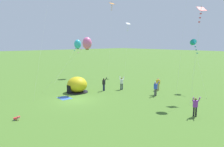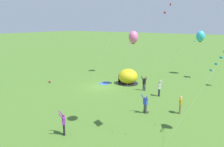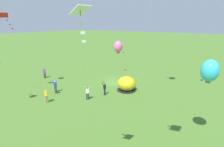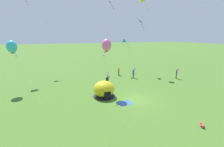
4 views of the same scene
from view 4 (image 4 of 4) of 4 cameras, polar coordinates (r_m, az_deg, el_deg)
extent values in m
plane|color=#477028|center=(18.99, 8.90, -9.75)|extent=(300.00, 300.00, 0.00)
ellipsoid|color=gold|center=(19.27, -3.05, -5.87)|extent=(2.70, 2.60, 2.10)
cylinder|color=black|center=(19.64, -3.02, -8.61)|extent=(2.81, 2.81, 0.10)
cube|color=black|center=(18.34, -1.71, -8.61)|extent=(0.80, 0.12, 1.10)
cube|color=#3359A5|center=(17.90, 4.90, -11.15)|extent=(1.71, 1.31, 0.01)
cylinder|color=red|center=(15.62, 31.25, -16.64)|extent=(0.31, 0.37, 0.22)
sphere|color=beige|center=(15.79, 30.72, -16.11)|extent=(0.19, 0.19, 0.19)
cylinder|color=#D83F3F|center=(15.75, 30.77, -15.82)|extent=(0.24, 0.24, 0.06)
cylinder|color=beige|center=(15.69, 30.64, -16.77)|extent=(0.07, 0.07, 0.17)
cylinder|color=beige|center=(15.80, 31.27, -16.64)|extent=(0.07, 0.07, 0.17)
cylinder|color=navy|center=(15.55, 31.20, -17.23)|extent=(0.09, 0.09, 0.13)
cylinder|color=navy|center=(15.63, 31.71, -17.13)|extent=(0.09, 0.09, 0.13)
cylinder|color=black|center=(30.03, 23.26, -0.92)|extent=(0.15, 0.15, 0.88)
cylinder|color=black|center=(29.84, 23.27, -1.01)|extent=(0.15, 0.15, 0.88)
cube|color=purple|center=(29.76, 23.40, 0.41)|extent=(0.44, 0.44, 0.60)
sphere|color=brown|center=(29.67, 23.48, 1.22)|extent=(0.22, 0.22, 0.22)
cylinder|color=purple|center=(29.93, 23.77, 1.36)|extent=(0.36, 0.29, 0.50)
cylinder|color=purple|center=(29.41, 23.79, 1.15)|extent=(0.30, 0.36, 0.50)
cylinder|color=#1E2347|center=(22.94, -1.98, -4.16)|extent=(0.15, 0.15, 0.88)
cylinder|color=#1E2347|center=(22.78, -1.72, -4.30)|extent=(0.15, 0.15, 0.88)
cube|color=black|center=(22.64, -1.86, -2.45)|extent=(0.30, 0.42, 0.60)
sphere|color=brown|center=(22.52, -1.87, -1.40)|extent=(0.22, 0.22, 0.22)
cylinder|color=black|center=(22.80, -1.89, -1.12)|extent=(0.39, 0.21, 0.50)
cylinder|color=black|center=(22.37, -1.20, -1.42)|extent=(0.38, 0.09, 0.50)
cylinder|color=#1E2347|center=(25.24, -1.69, -2.45)|extent=(0.15, 0.15, 0.88)
cylinder|color=#1E2347|center=(25.40, -1.46, -2.34)|extent=(0.15, 0.15, 0.88)
cube|color=white|center=(25.12, -1.59, -0.77)|extent=(0.45, 0.42, 0.60)
sphere|color=brown|center=(25.02, -1.59, 0.18)|extent=(0.22, 0.22, 0.22)
cylinder|color=white|center=(24.87, -2.21, 0.16)|extent=(0.34, 0.32, 0.50)
cylinder|color=white|center=(25.30, -1.57, 0.42)|extent=(0.26, 0.38, 0.50)
cylinder|color=#8C7251|center=(29.71, 2.43, 0.09)|extent=(0.15, 0.15, 0.88)
cylinder|color=#8C7251|center=(29.86, 2.69, 0.16)|extent=(0.15, 0.15, 0.88)
cube|color=gold|center=(29.62, 2.58, 1.52)|extent=(0.44, 0.37, 0.60)
sphere|color=tan|center=(29.53, 2.59, 2.33)|extent=(0.22, 0.22, 0.22)
cylinder|color=gold|center=(29.44, 2.25, 1.44)|extent=(0.09, 0.09, 0.58)
cylinder|color=gold|center=(29.80, 2.91, 1.59)|extent=(0.09, 0.09, 0.58)
cylinder|color=#4C4C51|center=(28.30, 8.06, -0.75)|extent=(0.15, 0.15, 0.88)
cylinder|color=#4C4C51|center=(28.12, 8.17, -0.85)|extent=(0.15, 0.15, 0.88)
cube|color=blue|center=(28.03, 8.16, 0.66)|extent=(0.33, 0.43, 0.60)
sphere|color=tan|center=(27.94, 8.19, 1.52)|extent=(0.22, 0.22, 0.22)
cylinder|color=blue|center=(28.22, 8.34, 1.71)|extent=(0.38, 0.12, 0.50)
cylinder|color=blue|center=(27.72, 8.64, 1.47)|extent=(0.38, 0.24, 0.50)
cylinder|color=silver|center=(21.36, -30.02, -0.01)|extent=(3.38, 6.65, 6.24)
cylinder|color=brown|center=(18.97, -24.99, -10.91)|extent=(0.03, 0.03, 0.06)
ellipsoid|color=#33B7D1|center=(24.49, -33.89, 8.49)|extent=(1.29, 1.29, 1.70)
cube|color=brown|center=(24.54, -33.63, 6.62)|extent=(0.32, 0.32, 0.23)
cube|color=#33B7D1|center=(24.09, -33.46, 7.47)|extent=(0.21, 0.10, 0.12)
cube|color=#33B7D1|center=(23.76, -33.09, 6.58)|extent=(0.19, 0.18, 0.12)
cube|color=#33B7D1|center=(23.44, -32.71, 5.66)|extent=(0.21, 0.12, 0.12)
cylinder|color=silver|center=(30.83, -19.99, 8.54)|extent=(3.07, 3.86, 10.17)
cylinder|color=brown|center=(29.89, -16.07, -1.18)|extent=(0.03, 0.03, 0.06)
cube|color=white|center=(32.72, -23.74, 17.43)|extent=(0.72, 0.80, 0.38)
cylinder|color=#332314|center=(32.72, -23.74, 17.44)|extent=(0.21, 0.25, 0.52)
cube|color=white|center=(32.36, -23.17, 16.60)|extent=(0.20, 0.16, 0.12)
cube|color=white|center=(32.06, -22.69, 15.88)|extent=(0.19, 0.17, 0.12)
cube|color=white|center=(31.77, -22.21, 15.14)|extent=(0.17, 0.19, 0.12)
cylinder|color=silver|center=(31.94, 4.19, 13.46)|extent=(3.06, 6.76, 14.58)
cylinder|color=brown|center=(30.68, 9.30, -0.42)|extent=(0.03, 0.03, 0.06)
cube|color=purple|center=(35.11, -0.76, 25.52)|extent=(0.71, 0.78, 0.42)
cylinder|color=#332314|center=(35.11, -0.76, 25.54)|extent=(0.17, 0.34, 0.45)
cube|color=purple|center=(34.72, -0.22, 24.78)|extent=(0.20, 0.16, 0.12)
cube|color=purple|center=(34.40, 0.25, 24.14)|extent=(0.20, 0.15, 0.12)
cube|color=purple|center=(34.09, 0.72, 23.48)|extent=(0.21, 0.12, 0.12)
cylinder|color=silver|center=(17.17, -4.85, -0.71)|extent=(3.59, 4.83, 6.51)
cylinder|color=brown|center=(15.76, -8.29, -14.87)|extent=(0.03, 0.03, 0.06)
ellipsoid|color=pink|center=(19.50, -2.12, 10.78)|extent=(1.21, 1.21, 1.55)
cube|color=brown|center=(19.56, -2.10, 8.57)|extent=(0.30, 0.30, 0.22)
cube|color=pink|center=(19.11, -2.48, 9.37)|extent=(0.19, 0.18, 0.12)
cube|color=pink|center=(18.79, -2.80, 8.12)|extent=(0.21, 0.12, 0.12)
cube|color=pink|center=(18.48, -3.13, 6.83)|extent=(0.19, 0.17, 0.12)
cylinder|color=silver|center=(28.88, -25.09, 11.77)|extent=(4.88, 5.02, 14.21)
cylinder|color=brown|center=(27.46, -18.69, -2.73)|extent=(0.03, 0.03, 0.06)
cube|color=orange|center=(31.46, -29.92, 22.65)|extent=(0.21, 0.13, 0.12)
cube|color=orange|center=(31.12, -29.40, 21.99)|extent=(0.14, 0.21, 0.12)
cylinder|color=silver|center=(30.89, 14.31, 12.91)|extent=(1.13, 3.85, 14.43)
cylinder|color=brown|center=(30.66, 16.46, -0.83)|extent=(0.03, 0.03, 0.06)
cone|color=yellow|center=(32.85, 12.09, 25.76)|extent=(1.33, 1.34, 1.27)
cube|color=yellow|center=(32.50, 12.57, 24.76)|extent=(0.20, 0.15, 0.12)
cube|color=yellow|center=(32.21, 12.98, 23.89)|extent=(0.20, 0.15, 0.12)
cube|color=yellow|center=(31.93, 13.39, 23.01)|extent=(0.21, 0.11, 0.12)
cylinder|color=silver|center=(14.14, -6.97, 13.11)|extent=(5.20, 5.19, 14.82)
cylinder|color=brown|center=(14.83, 6.92, -16.82)|extent=(0.03, 0.03, 0.06)
cylinder|color=silver|center=(31.31, 12.78, 9.40)|extent=(1.08, 3.27, 10.49)
cylinder|color=brown|center=(31.16, 14.77, -0.49)|extent=(0.03, 0.03, 0.06)
cube|color=red|center=(32.41, 10.76, 18.94)|extent=(1.14, 1.21, 0.56)
cylinder|color=#332314|center=(32.41, 10.76, 18.96)|extent=(0.18, 0.50, 0.75)
cube|color=red|center=(32.12, 11.26, 17.92)|extent=(0.21, 0.12, 0.12)
cube|color=red|center=(31.89, 11.69, 17.03)|extent=(0.21, 0.10, 0.12)
cube|color=red|center=(31.66, 12.13, 16.13)|extent=(0.19, 0.17, 0.12)
cylinder|color=silver|center=(33.38, 8.56, 6.41)|extent=(3.51, 2.83, 6.50)
cylinder|color=brown|center=(33.72, 12.14, 0.76)|extent=(0.03, 0.03, 0.06)
cone|color=teal|center=(33.50, 4.88, 12.11)|extent=(1.36, 1.35, 1.12)
cube|color=teal|center=(33.43, 5.60, 11.28)|extent=(0.16, 0.20, 0.12)
cube|color=teal|center=(33.38, 6.21, 10.56)|extent=(0.17, 0.19, 0.12)
cube|color=teal|center=(33.35, 6.81, 9.84)|extent=(0.19, 0.18, 0.12)
camera|label=1|loc=(30.55, 64.05, 4.43)|focal=35.00mm
camera|label=2|loc=(44.53, 23.63, 13.82)|focal=35.00mm
camera|label=3|loc=(38.82, -31.78, 15.12)|focal=28.00mm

